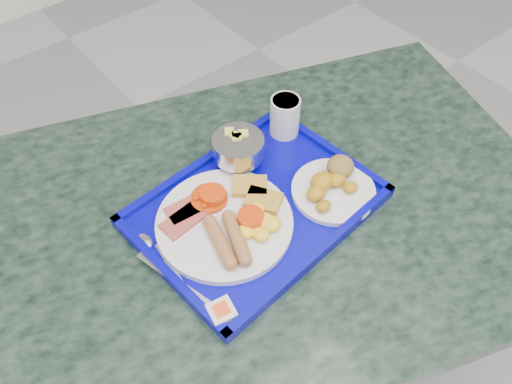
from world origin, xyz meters
The scene contains 9 objects.
table centered at (0.40, 0.84, 0.51)m, with size 1.28×1.06×0.69m.
tray centered at (0.38, 0.85, 0.70)m, with size 0.45×0.34×0.03m.
main_plate centered at (0.32, 0.85, 0.71)m, with size 0.24×0.24×0.04m.
bread_plate centered at (0.51, 0.79, 0.72)m, with size 0.16×0.16×0.05m.
fruit_bowl centered at (0.42, 0.95, 0.75)m, with size 0.10×0.10×0.07m.
juice_cup centered at (0.55, 0.96, 0.75)m, with size 0.06×0.06×0.08m.
spoon centered at (0.18, 0.89, 0.71)m, with size 0.03×0.15×0.01m.
knife centered at (0.18, 0.82, 0.70)m, with size 0.01×0.16×0.00m, color #B8B8BA.
jam_packet centered at (0.20, 0.72, 0.71)m, with size 0.05×0.05×0.02m.
Camera 1 is at (0.03, 0.42, 1.42)m, focal length 35.00 mm.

